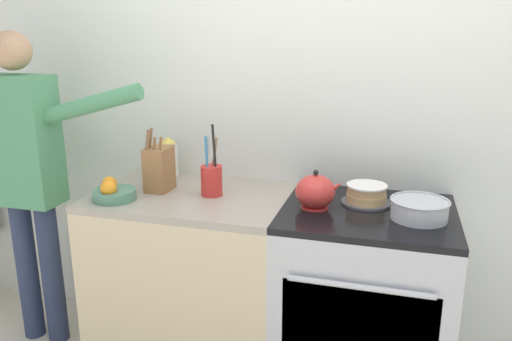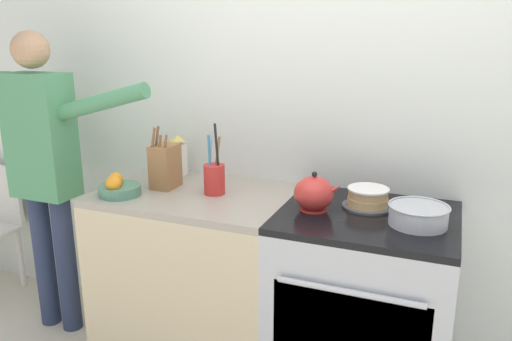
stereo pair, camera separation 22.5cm
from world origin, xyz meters
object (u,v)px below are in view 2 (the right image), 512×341
object	(u,v)px
mixing_bowl	(418,215)
milk_carton	(179,156)
utensil_crock	(214,177)
fruit_bowl	(118,188)
stove_range	(362,309)
knife_block	(165,166)
tea_kettle	(315,194)
person_baker	(45,160)
layer_cake	(368,198)

from	to	relation	value
mixing_bowl	milk_carton	distance (m)	1.30
utensil_crock	fruit_bowl	distance (m)	0.46
fruit_bowl	milk_carton	bearing A→B (deg)	77.52
stove_range	fruit_bowl	world-z (taller)	fruit_bowl
mixing_bowl	knife_block	bearing A→B (deg)	177.11
stove_range	tea_kettle	distance (m)	0.58
milk_carton	knife_block	bearing A→B (deg)	-76.78
tea_kettle	mixing_bowl	xyz separation A→B (m)	(0.44, -0.02, -0.03)
knife_block	utensil_crock	size ratio (longest dim) A/B	0.89
fruit_bowl	mixing_bowl	bearing A→B (deg)	5.52
knife_block	person_baker	distance (m)	0.72
stove_range	milk_carton	xyz separation A→B (m)	(-1.06, 0.23, 0.56)
utensil_crock	fruit_bowl	bearing A→B (deg)	-155.34
stove_range	knife_block	bearing A→B (deg)	179.37
layer_cake	tea_kettle	distance (m)	0.24
layer_cake	person_baker	bearing A→B (deg)	-175.29
knife_block	person_baker	size ratio (longest dim) A/B	0.18
tea_kettle	person_baker	distance (m)	1.50
person_baker	knife_block	bearing A→B (deg)	-1.17
mixing_bowl	milk_carton	xyz separation A→B (m)	(-1.27, 0.28, 0.06)
knife_block	stove_range	bearing A→B (deg)	-0.63
layer_cake	utensil_crock	size ratio (longest dim) A/B	0.64
mixing_bowl	knife_block	distance (m)	1.22
fruit_bowl	milk_carton	size ratio (longest dim) A/B	0.90
knife_block	fruit_bowl	bearing A→B (deg)	-126.42
stove_range	utensil_crock	distance (m)	0.91
stove_range	layer_cake	world-z (taller)	layer_cake
stove_range	person_baker	distance (m)	1.81
utensil_crock	milk_carton	distance (m)	0.39
milk_carton	person_baker	size ratio (longest dim) A/B	0.13
stove_range	milk_carton	bearing A→B (deg)	167.79
knife_block	milk_carton	size ratio (longest dim) A/B	1.40
stove_range	tea_kettle	xyz separation A→B (m)	(-0.23, -0.03, 0.53)
person_baker	milk_carton	bearing A→B (deg)	16.73
knife_block	person_baker	bearing A→B (deg)	-175.06
stove_range	person_baker	world-z (taller)	person_baker
tea_kettle	utensil_crock	distance (m)	0.51
stove_range	milk_carton	world-z (taller)	milk_carton
utensil_crock	person_baker	size ratio (longest dim) A/B	0.21
layer_cake	fruit_bowl	world-z (taller)	fruit_bowl
layer_cake	person_baker	size ratio (longest dim) A/B	0.13
tea_kettle	milk_carton	bearing A→B (deg)	162.68
utensil_crock	knife_block	bearing A→B (deg)	179.58
stove_range	knife_block	distance (m)	1.16
layer_cake	fruit_bowl	size ratio (longest dim) A/B	1.12
utensil_crock	layer_cake	bearing A→B (deg)	6.43
layer_cake	mixing_bowl	bearing A→B (deg)	-31.92
mixing_bowl	utensil_crock	xyz separation A→B (m)	(-0.94, 0.06, 0.04)
tea_kettle	layer_cake	bearing A→B (deg)	29.65
knife_block	utensil_crock	xyz separation A→B (m)	(0.27, -0.00, -0.03)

